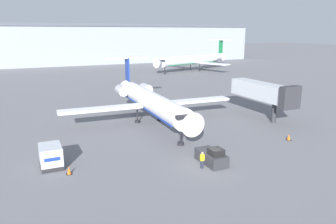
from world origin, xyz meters
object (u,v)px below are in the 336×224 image
Objects in this scene: luggage_cart at (51,156)px; traffic_cone_right at (289,137)px; worker_near_tug at (202,160)px; airplane_parked_far_left at (193,60)px; jet_bridge at (264,92)px; pushback_tug at (211,157)px; airplane_main at (150,101)px; traffic_cone_left at (69,170)px.

traffic_cone_right is (29.18, -3.90, -0.76)m from luggage_cart.
airplane_parked_far_left reaches higher than worker_near_tug.
worker_near_tug is at bearing -118.38° from airplane_parked_far_left.
airplane_parked_far_left is (26.50, 73.63, 3.59)m from traffic_cone_right.
worker_near_tug is 23.62m from jet_bridge.
pushback_tug is at bearing -169.97° from traffic_cone_right.
airplane_main is 19.77m from luggage_cart.
airplane_parked_far_left reaches higher than luggage_cart.
traffic_cone_left is at bearing -164.22° from jet_bridge.
pushback_tug is 1.78m from worker_near_tug.
airplane_parked_far_left is (41.47, 76.75, 3.06)m from worker_near_tug.
traffic_cone_right is at bearing -7.61° from luggage_cart.
airplane_main is 2.14× the size of jet_bridge.
jet_bridge is at bearing -109.36° from airplane_parked_far_left.
traffic_cone_right is at bearing 10.03° from pushback_tug.
pushback_tug reaches higher than traffic_cone_right.
worker_near_tug is at bearing -18.51° from traffic_cone_left.
pushback_tug is at bearing -144.43° from jet_bridge.
jet_bridge is (17.58, 12.57, 3.72)m from pushback_tug.
jet_bridge is (-22.29, -63.43, 0.46)m from airplane_parked_far_left.
luggage_cart is 0.09× the size of airplane_parked_far_left.
airplane_main is 34.28× the size of traffic_cone_left.
airplane_parked_far_left is 67.23m from jet_bridge.
pushback_tug is 4.96× the size of traffic_cone_left.
jet_bridge is at bearing 35.57° from pushback_tug.
jet_bridge is at bearing 15.78° from traffic_cone_left.
traffic_cone_left is 27.80m from traffic_cone_right.
airplane_main reaches higher than traffic_cone_right.
pushback_tug is at bearing -90.11° from airplane_main.
airplane_parked_far_left is at bearing 55.59° from airplane_main.
luggage_cart is (-15.81, 6.26, 0.43)m from pushback_tug.
traffic_cone_left is (-12.81, 4.29, -0.54)m from worker_near_tug.
jet_bridge reaches higher than luggage_cart.
airplane_parked_far_left is 2.59× the size of jet_bridge.
airplane_main is at bearing 89.89° from pushback_tug.
pushback_tug is 13.58m from traffic_cone_right.
worker_near_tug is (14.20, -7.02, -0.23)m from luggage_cart.
airplane_main is 6.91× the size of pushback_tug.
luggage_cart is 89.28m from airplane_parked_far_left.
airplane_parked_far_left is at bearing 70.64° from jet_bridge.
airplane_main is at bearing 36.18° from luggage_cart.
airplane_main is at bearing 130.74° from traffic_cone_right.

